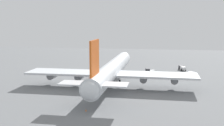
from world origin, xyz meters
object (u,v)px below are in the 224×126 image
object	(u,v)px
cargo_container_fore	(191,74)
safety_cone_nose	(122,70)
cargo_airplane	(112,70)
maintenance_van	(182,68)
safety_cone_tail	(86,110)
baggage_tug	(150,71)

from	to	relation	value
cargo_container_fore	safety_cone_nose	xyz separation A→B (m)	(8.49, 31.06, -0.64)
safety_cone_nose	cargo_airplane	bearing A→B (deg)	-178.42
maintenance_van	safety_cone_nose	bearing A→B (deg)	103.37
cargo_airplane	cargo_container_fore	world-z (taller)	cargo_airplane
cargo_airplane	safety_cone_nose	size ratio (longest dim) A/B	115.77
safety_cone_nose	safety_cone_tail	world-z (taller)	safety_cone_nose
cargo_airplane	maintenance_van	size ratio (longest dim) A/B	13.35
cargo_container_fore	safety_cone_tail	size ratio (longest dim) A/B	6.51
cargo_container_fore	safety_cone_tail	distance (m)	62.74
safety_cone_nose	safety_cone_tail	bearing A→B (deg)	179.55
maintenance_van	baggage_tug	distance (m)	19.80
baggage_tug	safety_cone_nose	world-z (taller)	baggage_tug
cargo_airplane	baggage_tug	world-z (taller)	cargo_airplane
cargo_container_fore	safety_cone_tail	bearing A→B (deg)	149.80
cargo_container_fore	safety_cone_tail	xyz separation A→B (m)	(-54.22, 31.55, -0.66)
maintenance_van	baggage_tug	bearing A→B (deg)	131.65
safety_cone_tail	cargo_container_fore	bearing A→B (deg)	-30.20
baggage_tug	cargo_container_fore	distance (m)	17.67
safety_cone_nose	safety_cone_tail	size ratio (longest dim) A/B	1.08
cargo_airplane	baggage_tug	xyz separation A→B (m)	(25.42, -12.64, -4.50)
baggage_tug	cargo_airplane	bearing A→B (deg)	153.57
cargo_container_fore	safety_cone_nose	bearing A→B (deg)	74.71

